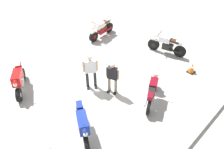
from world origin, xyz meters
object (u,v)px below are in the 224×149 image
at_px(motorcycle_maroon_cruiser, 152,92).
at_px(motorcycle_cream_vintage, 102,29).
at_px(motorcycle_red_sportbike, 19,80).
at_px(person_in_white_shirt, 91,69).
at_px(motorcycle_silver_cruiser, 167,45).
at_px(traffic_cone, 192,68).
at_px(person_in_black_shirt, 112,76).
at_px(motorcycle_blue_sportbike, 83,124).

bearing_deg(motorcycle_maroon_cruiser, motorcycle_cream_vintage, 40.01).
xyz_separation_m(motorcycle_red_sportbike, person_in_white_shirt, (-2.31, 2.14, 0.42)).
relative_size(motorcycle_silver_cruiser, traffic_cone, 3.86).
bearing_deg(motorcycle_silver_cruiser, person_in_black_shirt, 73.61).
height_order(motorcycle_maroon_cruiser, person_in_black_shirt, person_in_black_shirt).
distance_m(motorcycle_red_sportbike, person_in_white_shirt, 3.18).
distance_m(person_in_white_shirt, traffic_cone, 4.96).
bearing_deg(person_in_black_shirt, motorcycle_silver_cruiser, 159.27).
height_order(motorcycle_red_sportbike, motorcycle_cream_vintage, motorcycle_red_sportbike).
height_order(motorcycle_maroon_cruiser, motorcycle_cream_vintage, motorcycle_maroon_cruiser).
bearing_deg(person_in_white_shirt, motorcycle_red_sportbike, -94.20).
height_order(motorcycle_blue_sportbike, traffic_cone, motorcycle_blue_sportbike).
xyz_separation_m(motorcycle_red_sportbike, traffic_cone, (-6.37, 4.90, -0.33)).
bearing_deg(motorcycle_blue_sportbike, motorcycle_silver_cruiser, 128.63).
bearing_deg(motorcycle_blue_sportbike, motorcycle_cream_vintage, 161.77).
relative_size(motorcycle_red_sportbike, traffic_cone, 3.20).
distance_m(motorcycle_maroon_cruiser, traffic_cone, 2.93).
xyz_separation_m(motorcycle_maroon_cruiser, person_in_black_shirt, (0.73, -1.58, 0.37)).
xyz_separation_m(motorcycle_maroon_cruiser, person_in_white_shirt, (1.15, -2.49, 0.49)).
height_order(motorcycle_blue_sportbike, motorcycle_silver_cruiser, motorcycle_blue_sportbike).
xyz_separation_m(motorcycle_blue_sportbike, person_in_white_shirt, (-2.00, -1.72, 0.42)).
height_order(motorcycle_blue_sportbike, person_in_white_shirt, person_in_white_shirt).
height_order(motorcycle_red_sportbike, traffic_cone, motorcycle_red_sportbike).
bearing_deg(motorcycle_cream_vintage, traffic_cone, 92.80).
bearing_deg(motorcycle_silver_cruiser, motorcycle_maroon_cruiser, 98.52).
xyz_separation_m(motorcycle_silver_cruiser, person_in_white_shirt, (4.56, -0.95, 0.49)).
xyz_separation_m(motorcycle_blue_sportbike, traffic_cone, (-6.05, 1.04, -0.33)).
xyz_separation_m(motorcycle_blue_sportbike, motorcycle_maroon_cruiser, (-3.14, 0.77, -0.07)).
bearing_deg(motorcycle_blue_sportbike, motorcycle_red_sportbike, -143.42).
distance_m(motorcycle_maroon_cruiser, motorcycle_silver_cruiser, 3.74).
distance_m(motorcycle_silver_cruiser, person_in_white_shirt, 4.68).
bearing_deg(motorcycle_cream_vintage, person_in_white_shirt, 35.07).
relative_size(motorcycle_maroon_cruiser, motorcycle_cream_vintage, 0.98).
relative_size(motorcycle_blue_sportbike, motorcycle_maroon_cruiser, 0.92).
bearing_deg(motorcycle_maroon_cruiser, motorcycle_silver_cruiser, -2.70).
bearing_deg(motorcycle_maroon_cruiser, motorcycle_blue_sportbike, 139.19).
distance_m(motorcycle_maroon_cruiser, motorcycle_red_sportbike, 5.78).
distance_m(motorcycle_red_sportbike, person_in_black_shirt, 4.11).
height_order(motorcycle_silver_cruiser, person_in_black_shirt, person_in_black_shirt).
distance_m(person_in_black_shirt, traffic_cone, 4.13).
height_order(motorcycle_maroon_cruiser, motorcycle_red_sportbike, motorcycle_red_sportbike).
bearing_deg(motorcycle_maroon_cruiser, person_in_black_shirt, 87.66).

